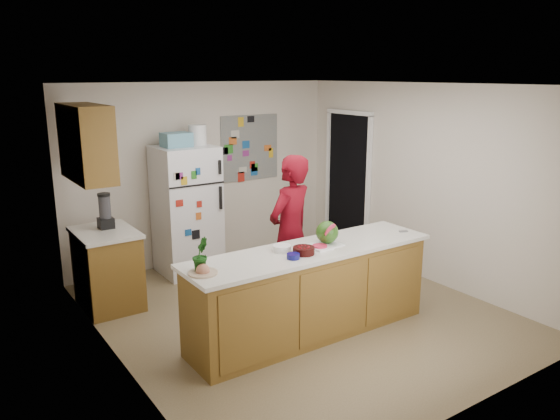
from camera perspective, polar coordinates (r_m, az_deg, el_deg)
floor at (r=6.26m, az=1.79°, el=-10.65°), size 4.00×4.50×0.02m
wall_back at (r=7.75m, az=-7.99°, el=3.86°), size 4.00×0.02×2.50m
wall_left at (r=4.98m, az=-17.21°, el=-2.43°), size 0.02×4.50×2.50m
wall_right at (r=7.19m, az=14.98°, el=2.71°), size 0.02×4.50×2.50m
ceiling at (r=5.69m, az=1.99°, el=13.07°), size 4.00×4.50×0.02m
doorway at (r=8.22m, az=7.16°, el=2.84°), size 0.03×0.85×2.04m
peninsula_base at (r=5.61m, az=3.18°, el=-8.72°), size 2.60×0.62×0.88m
peninsula_top at (r=5.44m, az=3.24°, el=-4.25°), size 2.68×0.70×0.04m
side_counter_base at (r=6.55m, az=-17.55°, el=-6.04°), size 0.60×0.80×0.86m
side_counter_top at (r=6.41m, az=-17.85°, el=-2.26°), size 0.64×0.84×0.04m
upper_cabinets at (r=6.13m, az=-19.60°, el=6.63°), size 0.35×1.00×0.80m
refrigerator at (r=7.31m, az=-9.72°, el=-0.03°), size 0.75×0.70×1.70m
fridge_top_bin at (r=7.10m, az=-10.78°, el=7.23°), size 0.35×0.28×0.18m
photo_collage at (r=8.04m, az=-3.17°, el=6.51°), size 0.95×0.01×0.95m
person at (r=6.11m, az=1.08°, el=-2.38°), size 0.74×0.60×1.76m
blender_appliance at (r=6.46m, az=-17.81°, el=-0.20°), size 0.13×0.13×0.38m
cutting_board at (r=5.53m, az=4.57°, el=-3.69°), size 0.37×0.29×0.01m
watermelon at (r=5.55m, az=4.95°, el=-2.34°), size 0.23×0.23×0.23m
watermelon_slice at (r=5.44m, az=4.17°, el=-3.81°), size 0.15×0.15×0.02m
cherry_bowl at (r=5.27m, az=2.49°, el=-4.26°), size 0.24×0.24×0.07m
white_bowl at (r=5.34m, az=0.19°, el=-4.02°), size 0.22×0.22×0.06m
cobalt_bowl at (r=5.14m, az=1.39°, el=-4.85°), size 0.12×0.12×0.05m
plate at (r=4.82m, az=-8.06°, el=-6.52°), size 0.28×0.28×0.02m
paper_towel at (r=5.43m, az=4.42°, el=-4.00°), size 0.18×0.16×0.02m
keys at (r=6.14m, az=12.77°, el=-2.18°), size 0.10×0.07×0.01m
potted_plant at (r=4.84m, az=-8.34°, el=-4.63°), size 0.21×0.21×0.30m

